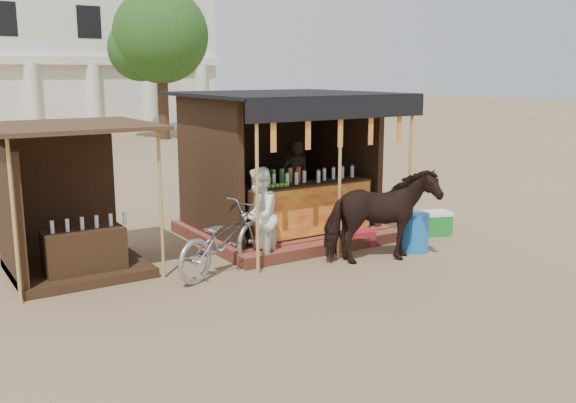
% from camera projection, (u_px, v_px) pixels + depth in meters
% --- Properties ---
extents(ground, '(120.00, 120.00, 0.00)m').
position_uv_depth(ground, '(347.00, 295.00, 9.26)').
color(ground, '#846B4C').
rests_on(ground, ground).
extents(main_stall, '(3.60, 3.61, 2.78)m').
position_uv_depth(main_stall, '(284.00, 184.00, 12.37)').
color(main_stall, brown).
rests_on(main_stall, ground).
extents(secondary_stall, '(2.40, 2.40, 2.38)m').
position_uv_depth(secondary_stall, '(63.00, 221.00, 10.10)').
color(secondary_stall, '#321D12').
rests_on(secondary_stall, ground).
extents(cow, '(2.03, 1.29, 1.59)m').
position_uv_depth(cow, '(381.00, 216.00, 10.68)').
color(cow, black).
rests_on(cow, ground).
extents(motorbike, '(2.22, 1.52, 1.10)m').
position_uv_depth(motorbike, '(224.00, 239.00, 10.17)').
color(motorbike, '#9D9CA5').
rests_on(motorbike, ground).
extents(bystander, '(1.01, 0.99, 1.63)m').
position_uv_depth(bystander, '(259.00, 216.00, 10.59)').
color(bystander, white).
rests_on(bystander, ground).
extents(blue_barrel, '(0.67, 0.67, 0.70)m').
position_uv_depth(blue_barrel, '(414.00, 232.00, 11.44)').
color(blue_barrel, blue).
rests_on(blue_barrel, ground).
extents(red_crate, '(0.54, 0.51, 0.29)m').
position_uv_depth(red_crate, '(361.00, 238.00, 11.86)').
color(red_crate, maroon).
rests_on(red_crate, ground).
extents(cooler, '(0.76, 0.64, 0.46)m').
position_uv_depth(cooler, '(434.00, 223.00, 12.62)').
color(cooler, '#1B7C29').
rests_on(cooler, ground).
extents(tree, '(4.50, 4.40, 7.00)m').
position_uv_depth(tree, '(156.00, 39.00, 29.70)').
color(tree, '#382314').
rests_on(tree, ground).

